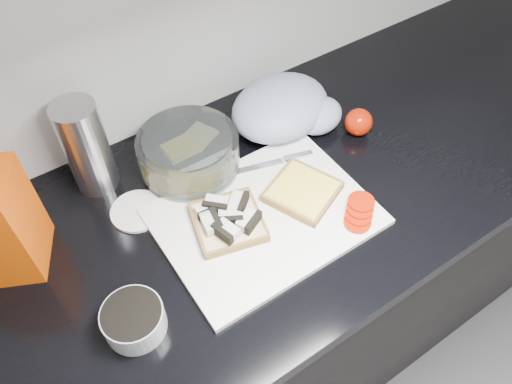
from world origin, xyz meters
The scene contains 13 objects.
base_cabinet centered at (0.00, 1.20, 0.43)m, with size 3.50×0.60×0.86m, color black.
countertop centered at (0.00, 1.20, 0.88)m, with size 3.50×0.64×0.04m, color black.
cutting_board centered at (0.02, 1.15, 0.91)m, with size 0.40×0.30×0.01m, color white.
bread_left centered at (-0.05, 1.17, 0.93)m, with size 0.16×0.16×0.04m.
bread_right centered at (0.11, 1.15, 0.92)m, with size 0.17×0.17×0.02m.
tomato_slices centered at (0.17, 1.05, 0.92)m, with size 0.10×0.09×0.02m.
knife centered at (0.12, 1.24, 0.92)m, with size 0.20×0.07×0.01m.
seed_tub centered at (-0.29, 1.08, 0.93)m, with size 0.10×0.10×0.05m.
tub_lid centered at (-0.18, 1.30, 0.90)m, with size 0.10×0.10×0.01m, color silver.
glass_bowl centered at (-0.04, 1.34, 0.94)m, with size 0.21×0.21×0.09m.
steel_canister centered at (-0.21, 1.41, 1.00)m, with size 0.08×0.08×0.20m, color #B3B3B8.
grocery_bag centered at (0.21, 1.34, 0.95)m, with size 0.26×0.22×0.10m.
whole_tomatoes centered at (0.32, 1.23, 0.93)m, with size 0.06×0.06×0.06m.
Camera 1 is at (-0.32, 0.68, 1.68)m, focal length 35.00 mm.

